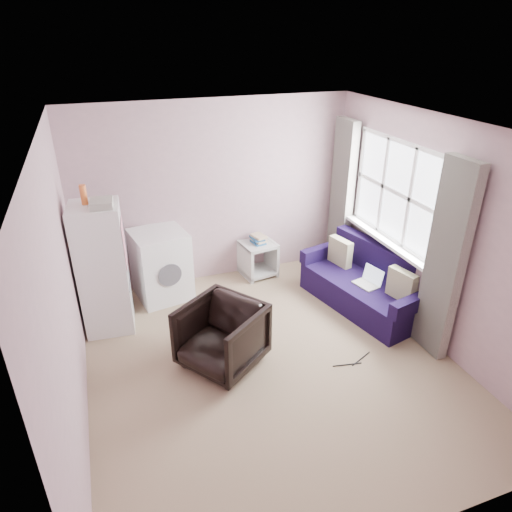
{
  "coord_description": "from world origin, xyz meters",
  "views": [
    {
      "loc": [
        -1.48,
        -3.66,
        3.27
      ],
      "look_at": [
        0.05,
        0.6,
        1.0
      ],
      "focal_mm": 32.0,
      "sensor_mm": 36.0,
      "label": 1
    }
  ],
  "objects_px": {
    "armchair": "(221,333)",
    "side_table": "(258,256)",
    "fridge": "(103,268)",
    "washing_machine": "(161,263)",
    "sofa": "(367,285)"
  },
  "relations": [
    {
      "from": "armchair",
      "to": "side_table",
      "type": "distance_m",
      "value": 2.05
    },
    {
      "from": "fridge",
      "to": "washing_machine",
      "type": "xyz_separation_m",
      "value": [
        0.71,
        0.49,
        -0.31
      ]
    },
    {
      "from": "fridge",
      "to": "sofa",
      "type": "bearing_deg",
      "value": -5.85
    },
    {
      "from": "armchair",
      "to": "sofa",
      "type": "height_order",
      "value": "armchair"
    },
    {
      "from": "armchair",
      "to": "fridge",
      "type": "xyz_separation_m",
      "value": [
        -1.08,
        1.13,
        0.4
      ]
    },
    {
      "from": "fridge",
      "to": "washing_machine",
      "type": "relative_size",
      "value": 1.91
    },
    {
      "from": "armchair",
      "to": "fridge",
      "type": "distance_m",
      "value": 1.62
    },
    {
      "from": "fridge",
      "to": "armchair",
      "type": "bearing_deg",
      "value": -41.21
    },
    {
      "from": "washing_machine",
      "to": "sofa",
      "type": "xyz_separation_m",
      "value": [
        2.47,
        -1.11,
        -0.21
      ]
    },
    {
      "from": "fridge",
      "to": "side_table",
      "type": "height_order",
      "value": "fridge"
    },
    {
      "from": "washing_machine",
      "to": "sofa",
      "type": "height_order",
      "value": "washing_machine"
    },
    {
      "from": "armchair",
      "to": "sofa",
      "type": "xyz_separation_m",
      "value": [
        2.1,
        0.51,
        -0.11
      ]
    },
    {
      "from": "sofa",
      "to": "side_table",
      "type": "bearing_deg",
      "value": 117.08
    },
    {
      "from": "armchair",
      "to": "side_table",
      "type": "bearing_deg",
      "value": 113.3
    },
    {
      "from": "fridge",
      "to": "sofa",
      "type": "xyz_separation_m",
      "value": [
        3.18,
        -0.62,
        -0.51
      ]
    }
  ]
}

